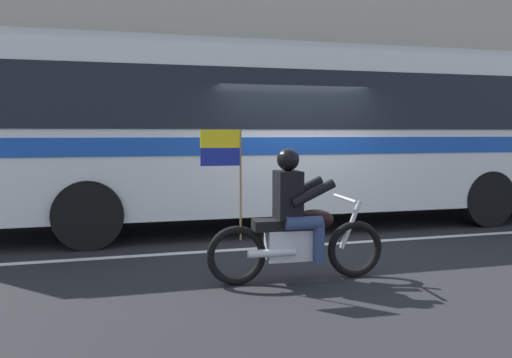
% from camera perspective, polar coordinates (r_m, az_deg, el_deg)
% --- Properties ---
extents(ground_plane, '(60.00, 60.00, 0.00)m').
position_cam_1_polar(ground_plane, '(8.14, 4.48, -6.89)').
color(ground_plane, black).
extents(sidewalk_curb, '(28.00, 3.80, 0.15)m').
position_cam_1_polar(sidewalk_curb, '(12.98, -2.93, -1.89)').
color(sidewalk_curb, gray).
rests_on(sidewalk_curb, ground_plane).
extents(lane_center_stripe, '(26.60, 0.14, 0.01)m').
position_cam_1_polar(lane_center_stripe, '(7.59, 5.98, -7.79)').
color(lane_center_stripe, silver).
rests_on(lane_center_stripe, ground_plane).
extents(office_building_facade, '(28.00, 0.89, 10.86)m').
position_cam_1_polar(office_building_facade, '(15.56, -4.85, 19.21)').
color(office_building_facade, '#B2A893').
rests_on(office_building_facade, ground_plane).
extents(transit_bus, '(12.05, 2.70, 3.22)m').
position_cam_1_polar(transit_bus, '(9.24, 4.99, 6.35)').
color(transit_bus, white).
rests_on(transit_bus, ground_plane).
extents(motorcycle_with_rider, '(2.20, 0.64, 1.78)m').
position_cam_1_polar(motorcycle_with_rider, '(5.67, 4.69, -5.48)').
color(motorcycle_with_rider, black).
rests_on(motorcycle_with_rider, ground_plane).
extents(fire_hydrant, '(0.22, 0.30, 0.75)m').
position_cam_1_polar(fire_hydrant, '(12.74, 10.51, -0.11)').
color(fire_hydrant, red).
rests_on(fire_hydrant, sidewalk_curb).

